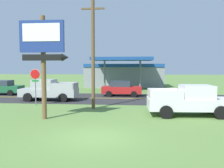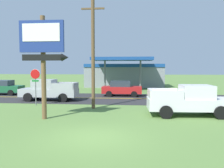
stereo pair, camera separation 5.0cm
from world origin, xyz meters
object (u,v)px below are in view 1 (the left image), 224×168
(stop_sign, at_px, (35,81))
(utility_pole, at_px, (93,46))
(pickup_silver_on_road, at_px, (48,90))
(car_red_near_lane, at_px, (121,88))
(motel_sign, at_px, (44,49))
(gas_station, at_px, (124,74))
(pickup_white_parked_on_lawn, at_px, (190,101))
(car_green_mid_lane, at_px, (3,87))

(stop_sign, bearing_deg, utility_pole, -9.99)
(pickup_silver_on_road, bearing_deg, utility_pole, -37.20)
(utility_pole, height_order, car_red_near_lane, utility_pole)
(stop_sign, xyz_separation_m, car_red_near_lane, (6.56, 6.85, -1.20))
(motel_sign, distance_m, pickup_silver_on_road, 8.77)
(stop_sign, height_order, car_red_near_lane, stop_sign)
(utility_pole, relative_size, gas_station, 0.72)
(stop_sign, distance_m, car_red_near_lane, 9.56)
(utility_pole, relative_size, pickup_white_parked_on_lawn, 1.64)
(motel_sign, height_order, pickup_white_parked_on_lawn, motel_sign)
(pickup_white_parked_on_lawn, xyz_separation_m, car_red_near_lane, (-4.96, 9.74, -0.13))
(utility_pole, bearing_deg, gas_station, 86.00)
(pickup_silver_on_road, distance_m, car_red_near_lane, 7.69)
(stop_sign, relative_size, pickup_silver_on_road, 0.57)
(stop_sign, height_order, pickup_silver_on_road, stop_sign)
(car_red_near_lane, bearing_deg, utility_pole, -102.24)
(stop_sign, height_order, utility_pole, utility_pole)
(utility_pole, bearing_deg, car_green_mid_lane, 146.58)
(utility_pole, distance_m, gas_station, 20.27)
(motel_sign, xyz_separation_m, stop_sign, (-2.68, 4.86, -2.14))
(pickup_silver_on_road, xyz_separation_m, car_red_near_lane, (6.57, 4.00, -0.13))
(motel_sign, height_order, stop_sign, motel_sign)
(pickup_silver_on_road, height_order, car_green_mid_lane, pickup_silver_on_road)
(motel_sign, bearing_deg, pickup_white_parked_on_lawn, 12.60)
(motel_sign, bearing_deg, car_red_near_lane, 71.67)
(motel_sign, relative_size, pickup_silver_on_road, 1.17)
(motel_sign, distance_m, car_green_mid_lane, 15.43)
(car_red_near_lane, distance_m, car_green_mid_lane, 13.36)
(pickup_white_parked_on_lawn, bearing_deg, stop_sign, 165.95)
(motel_sign, distance_m, gas_station, 24.41)
(stop_sign, bearing_deg, pickup_white_parked_on_lawn, -14.05)
(utility_pole, bearing_deg, stop_sign, 170.01)
(motel_sign, xyz_separation_m, utility_pole, (2.21, 4.00, 0.48))
(utility_pole, xyz_separation_m, car_green_mid_lane, (-11.69, 7.71, -3.81))
(stop_sign, distance_m, pickup_silver_on_road, 3.05)
(motel_sign, xyz_separation_m, car_red_near_lane, (3.88, 11.71, -3.33))
(gas_station, bearing_deg, pickup_silver_on_road, -111.08)
(motel_sign, relative_size, car_green_mid_lane, 1.45)
(gas_station, height_order, car_red_near_lane, gas_station)
(utility_pole, bearing_deg, pickup_white_parked_on_lawn, -16.96)
(car_green_mid_lane, bearing_deg, pickup_white_parked_on_lawn, -27.99)
(utility_pole, height_order, pickup_white_parked_on_lawn, utility_pole)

